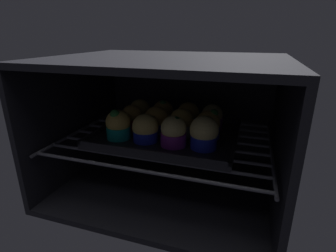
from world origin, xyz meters
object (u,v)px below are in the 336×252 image
(muffin_row0_col3, at_px, (204,133))
(muffin_row1_col0, at_px, (132,118))
(muffin_row1_col2, at_px, (182,123))
(muffin_row2_col3, at_px, (212,118))
(muffin_row1_col3, at_px, (208,125))
(muffin_row2_col1, at_px, (163,113))
(muffin_row0_col1, at_px, (145,129))
(muffin_row0_col2, at_px, (174,132))
(muffin_row2_col2, at_px, (188,116))
(muffin_row1_col1, at_px, (156,120))
(baking_tray, at_px, (168,134))
(muffin_row0_col0, at_px, (118,125))
(muffin_row2_col0, at_px, (140,112))

(muffin_row0_col3, bearing_deg, muffin_row1_col0, 161.53)
(muffin_row0_col3, distance_m, muffin_row1_col2, 0.10)
(muffin_row1_col2, bearing_deg, muffin_row0_col3, -42.79)
(muffin_row1_col0, height_order, muffin_row2_col3, muffin_row2_col3)
(muffin_row1_col3, distance_m, muffin_row2_col1, 0.17)
(muffin_row0_col1, relative_size, muffin_row0_col2, 0.95)
(muffin_row0_col3, bearing_deg, muffin_row2_col2, 117.23)
(muffin_row1_col2, distance_m, muffin_row1_col3, 0.07)
(muffin_row0_col3, distance_m, muffin_row1_col3, 0.07)
(muffin_row0_col3, height_order, muffin_row1_col1, muffin_row0_col3)
(muffin_row0_col1, distance_m, muffin_row2_col3, 0.21)
(muffin_row1_col0, xyz_separation_m, muffin_row2_col3, (0.22, 0.07, 0.00))
(muffin_row1_col3, bearing_deg, muffin_row1_col0, 178.57)
(baking_tray, relative_size, muffin_row0_col1, 5.24)
(muffin_row1_col3, bearing_deg, muffin_row0_col1, -154.24)
(muffin_row1_col2, height_order, muffin_row1_col3, muffin_row1_col3)
(muffin_row2_col3, bearing_deg, muffin_row1_col0, -161.41)
(baking_tray, bearing_deg, muffin_row0_col3, -32.25)
(muffin_row0_col0, distance_m, muffin_row0_col3, 0.22)
(muffin_row1_col3, bearing_deg, muffin_row0_col0, -161.10)
(muffin_row0_col0, height_order, muffin_row2_col0, muffin_row0_col0)
(muffin_row0_col3, xyz_separation_m, muffin_row1_col1, (-0.15, 0.07, -0.01))
(muffin_row1_col1, distance_m, muffin_row2_col2, 0.10)
(muffin_row0_col0, distance_m, muffin_row1_col1, 0.11)
(muffin_row1_col3, bearing_deg, muffin_row2_col0, 161.88)
(muffin_row0_col2, xyz_separation_m, muffin_row1_col1, (-0.07, 0.08, -0.00))
(muffin_row0_col0, distance_m, muffin_row2_col3, 0.27)
(muffin_row2_col1, xyz_separation_m, muffin_row2_col3, (0.15, 0.00, -0.00))
(muffin_row0_col3, relative_size, muffin_row2_col1, 1.09)
(baking_tray, distance_m, muffin_row2_col3, 0.14)
(baking_tray, relative_size, muffin_row2_col3, 5.34)
(baking_tray, height_order, muffin_row2_col2, muffin_row2_col2)
(muffin_row0_col3, height_order, muffin_row1_col2, muffin_row0_col3)
(muffin_row0_col1, xyz_separation_m, muffin_row2_col2, (0.07, 0.15, 0.00))
(muffin_row0_col0, xyz_separation_m, muffin_row1_col2, (0.15, 0.07, -0.00))
(muffin_row2_col3, bearing_deg, muffin_row1_col3, -88.25)
(baking_tray, height_order, muffin_row0_col0, muffin_row0_col0)
(muffin_row1_col1, relative_size, muffin_row2_col1, 0.98)
(muffin_row0_col0, distance_m, muffin_row0_col2, 0.15)
(muffin_row0_col0, distance_m, muffin_row2_col0, 0.15)
(muffin_row0_col0, bearing_deg, muffin_row0_col3, 1.70)
(muffin_row0_col2, bearing_deg, muffin_row0_col1, 176.16)
(muffin_row0_col0, height_order, muffin_row1_col1, muffin_row0_col0)
(muffin_row2_col2, bearing_deg, muffin_row1_col0, -154.30)
(muffin_row0_col0, distance_m, muffin_row1_col0, 0.08)
(muffin_row2_col2, bearing_deg, muffin_row2_col0, -179.02)
(muffin_row0_col2, height_order, muffin_row1_col2, muffin_row0_col2)
(muffin_row2_col0, bearing_deg, muffin_row0_col1, -61.22)
(muffin_row1_col3, bearing_deg, muffin_row1_col2, -178.97)
(muffin_row2_col0, bearing_deg, muffin_row0_col2, -43.96)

